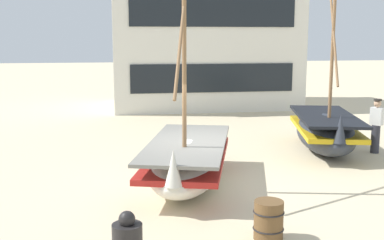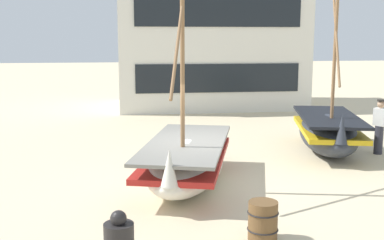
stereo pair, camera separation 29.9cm
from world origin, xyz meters
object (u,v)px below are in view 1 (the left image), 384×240
at_px(fishing_boat_near_left, 188,160).
at_px(wooden_barrel, 269,220).
at_px(harbor_building_main, 202,44).
at_px(fishing_boat_centre_large, 325,131).
at_px(fisherman_by_hull, 376,126).

bearing_deg(fishing_boat_near_left, wooden_barrel, -74.99).
bearing_deg(harbor_building_main, fishing_boat_centre_large, -80.31).
xyz_separation_m(fishing_boat_near_left, fishing_boat_centre_large, (4.79, 2.76, 0.05)).
distance_m(fishing_boat_near_left, fishing_boat_centre_large, 5.53).
height_order(fishing_boat_near_left, fisherman_by_hull, fishing_boat_near_left).
distance_m(fishing_boat_centre_large, fisherman_by_hull, 1.53).
xyz_separation_m(fishing_boat_centre_large, harbor_building_main, (-1.89, 11.04, 2.54)).
relative_size(fishing_boat_near_left, wooden_barrel, 8.78).
distance_m(fishing_boat_near_left, fisherman_by_hull, 6.65).
bearing_deg(fishing_boat_centre_large, wooden_barrel, -122.09).
height_order(wooden_barrel, harbor_building_main, harbor_building_main).
bearing_deg(wooden_barrel, fishing_boat_near_left, 105.01).
bearing_deg(fisherman_by_hull, wooden_barrel, -132.97).
relative_size(fishing_boat_centre_large, fisherman_by_hull, 3.38).
height_order(fishing_boat_near_left, harbor_building_main, harbor_building_main).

